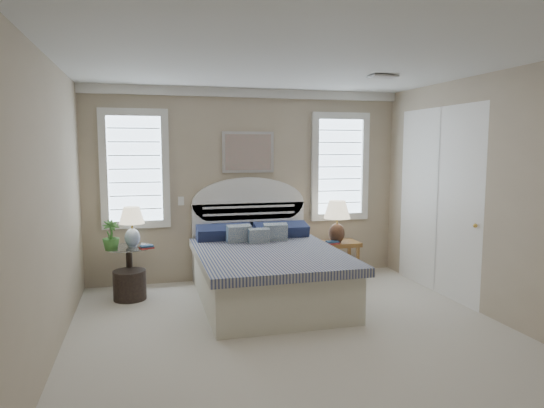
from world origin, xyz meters
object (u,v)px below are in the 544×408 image
(lamp_left, at_px, (132,222))
(bed, at_px, (266,268))
(nightstand_right, at_px, (341,251))
(side_table_left, at_px, (129,265))
(lamp_right, at_px, (337,217))
(floor_pot, at_px, (130,285))

(lamp_left, bearing_deg, bed, -20.13)
(nightstand_right, relative_size, lamp_left, 1.03)
(lamp_left, bearing_deg, side_table_left, 173.83)
(lamp_right, bearing_deg, side_table_left, -179.17)
(lamp_right, bearing_deg, bed, -152.33)
(side_table_left, bearing_deg, bed, -19.74)
(lamp_right, bearing_deg, nightstand_right, 32.64)
(side_table_left, xyz_separation_m, nightstand_right, (2.95, 0.10, -0.00))
(lamp_left, xyz_separation_m, lamp_right, (2.81, 0.05, -0.04))
(nightstand_right, height_order, floor_pot, nightstand_right)
(nightstand_right, distance_m, floor_pot, 2.97)
(floor_pot, bearing_deg, nightstand_right, 5.61)
(floor_pot, bearing_deg, lamp_left, 75.66)
(side_table_left, bearing_deg, floor_pot, -89.61)
(bed, distance_m, floor_pot, 1.71)
(lamp_left, height_order, lamp_right, lamp_left)
(side_table_left, distance_m, floor_pot, 0.28)
(side_table_left, distance_m, lamp_right, 2.91)
(side_table_left, xyz_separation_m, lamp_right, (2.86, 0.04, 0.52))
(side_table_left, height_order, lamp_left, lamp_left)
(bed, relative_size, lamp_right, 3.71)
(side_table_left, distance_m, nightstand_right, 2.95)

